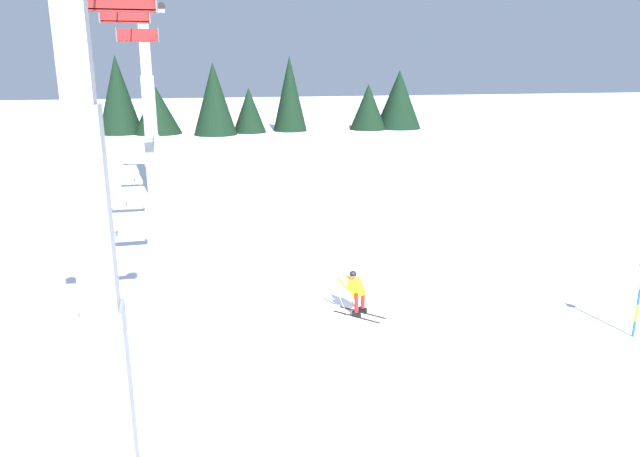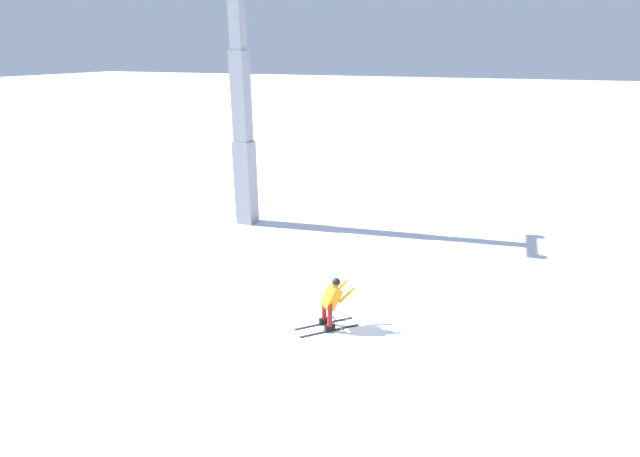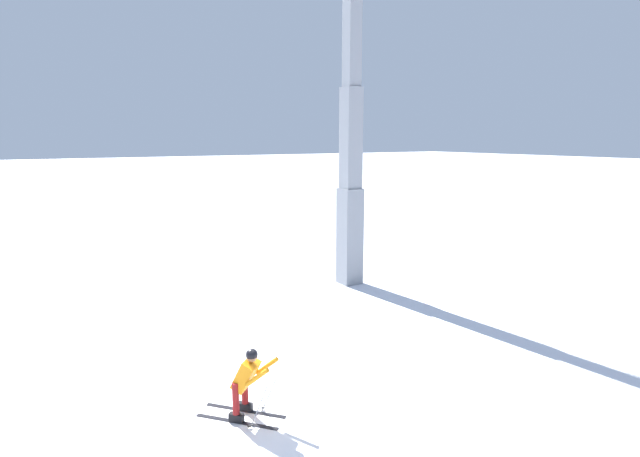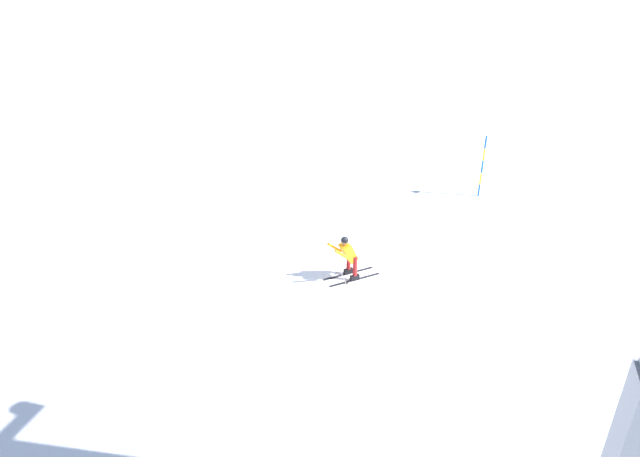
% 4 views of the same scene
% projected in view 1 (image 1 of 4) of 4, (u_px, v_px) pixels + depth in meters
% --- Properties ---
extents(ground_plane, '(260.00, 260.00, 0.00)m').
position_uv_depth(ground_plane, '(353.00, 321.00, 18.10)').
color(ground_plane, white).
extents(skier_carving_main, '(1.57, 1.50, 1.54)m').
position_uv_depth(skier_carving_main, '(356.00, 290.00, 18.43)').
color(skier_carving_main, black).
rests_on(skier_carving_main, ground_plane).
extents(lift_tower_near, '(0.73, 2.60, 11.08)m').
position_uv_depth(lift_tower_near, '(95.00, 247.00, 10.02)').
color(lift_tower_near, gray).
rests_on(lift_tower_near, ground_plane).
extents(lift_tower_far, '(0.89, 2.61, 11.08)m').
position_uv_depth(lift_tower_far, '(150.00, 118.00, 35.13)').
color(lift_tower_far, gray).
rests_on(lift_tower_far, ground_plane).
extents(chairlift_seat_second, '(0.61, 1.72, 1.97)m').
position_uv_depth(chairlift_seat_second, '(125.00, 13.00, 20.33)').
color(chairlift_seat_second, black).
extents(chairlift_seat_middle, '(0.61, 1.92, 2.34)m').
position_uv_depth(chairlift_seat_middle, '(138.00, 35.00, 27.48)').
color(chairlift_seat_middle, black).
extents(trail_marker_pole, '(0.07, 0.28, 2.46)m').
position_uv_depth(trail_marker_pole, '(639.00, 294.00, 16.75)').
color(trail_marker_pole, blue).
rests_on(trail_marker_pole, ground_plane).
extents(tree_line_ridge, '(8.47, 38.27, 8.74)m').
position_uv_depth(tree_line_ridge, '(256.00, 101.00, 68.37)').
color(tree_line_ridge, black).
rests_on(tree_line_ridge, ground_plane).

